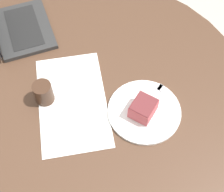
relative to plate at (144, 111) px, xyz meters
name	(u,v)px	position (x,y,z in m)	size (l,w,h in m)	color
ground_plane	(92,162)	(-0.04, -0.24, -0.75)	(12.00, 12.00, 0.00)	#B7AD9E
dining_table	(83,107)	(-0.04, -0.24, -0.12)	(1.30, 1.30, 0.74)	#4C3323
paper_document	(72,101)	(0.00, -0.26, 0.00)	(0.48, 0.38, 0.00)	white
plate	(144,111)	(0.00, 0.00, 0.00)	(0.26, 0.26, 0.01)	white
cake_slice	(143,108)	(0.01, -0.01, 0.04)	(0.11, 0.10, 0.06)	#B74C51
fork	(153,98)	(-0.06, 0.02, 0.01)	(0.17, 0.08, 0.00)	silver
coffee_glass	(44,93)	(0.01, -0.36, 0.04)	(0.07, 0.07, 0.09)	#3D2619
laptop	(16,26)	(-0.29, -0.58, 0.03)	(0.37, 0.35, 0.21)	#2D2D2D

